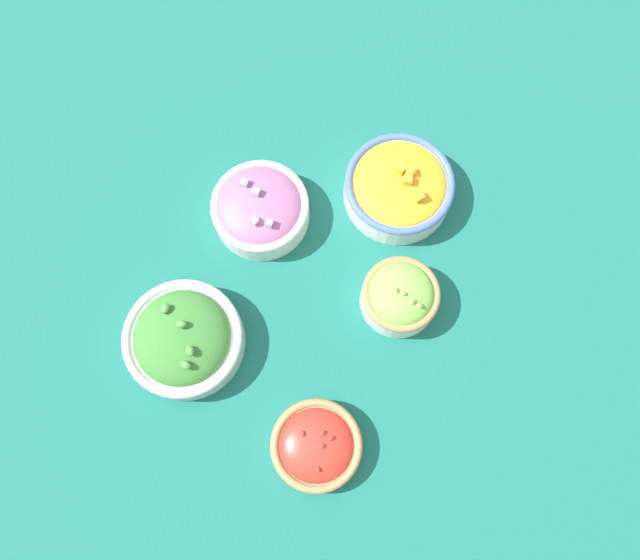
% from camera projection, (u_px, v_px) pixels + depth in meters
% --- Properties ---
extents(ground_plane, '(3.00, 3.00, 0.00)m').
position_uv_depth(ground_plane, '(320.00, 285.00, 0.96)').
color(ground_plane, '#196056').
extents(bowl_lettuce, '(0.12, 0.12, 0.08)m').
position_uv_depth(bowl_lettuce, '(400.00, 296.00, 0.92)').
color(bowl_lettuce, white).
rests_on(bowl_lettuce, ground_plane).
extents(bowl_squash, '(0.17, 0.17, 0.07)m').
position_uv_depth(bowl_squash, '(399.00, 187.00, 0.96)').
color(bowl_squash, silver).
rests_on(bowl_squash, ground_plane).
extents(bowl_red_onion, '(0.15, 0.15, 0.07)m').
position_uv_depth(bowl_red_onion, '(260.00, 208.00, 0.95)').
color(bowl_red_onion, silver).
rests_on(bowl_red_onion, ground_plane).
extents(bowl_broccoli, '(0.17, 0.17, 0.08)m').
position_uv_depth(bowl_broccoli, '(183.00, 339.00, 0.90)').
color(bowl_broccoli, '#B2C1CC').
rests_on(bowl_broccoli, ground_plane).
extents(bowl_cherry_tomatoes, '(0.13, 0.13, 0.05)m').
position_uv_depth(bowl_cherry_tomatoes, '(316.00, 445.00, 0.87)').
color(bowl_cherry_tomatoes, beige).
rests_on(bowl_cherry_tomatoes, ground_plane).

